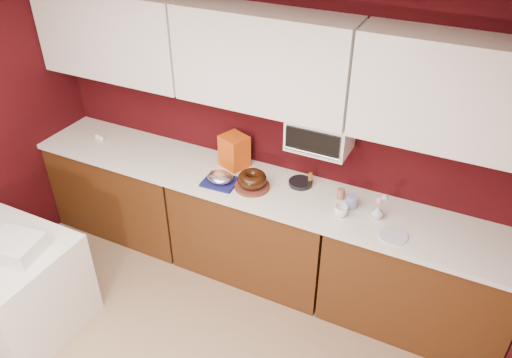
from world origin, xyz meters
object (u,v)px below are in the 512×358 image
at_px(dining_table, 7,285).
at_px(blue_jar, 352,202).
at_px(toaster_oven, 320,133).
at_px(newspaper_stack, 15,247).
at_px(flower_vase, 378,211).
at_px(bundt_cake, 252,179).
at_px(pandoro_box, 234,151).
at_px(foil_ham_nest, 220,177).
at_px(coffee_mug, 341,210).

distance_m(dining_table, blue_jar, 2.64).
bearing_deg(toaster_oven, newspaper_stack, -138.14).
bearing_deg(blue_jar, flower_vase, -10.16).
height_order(bundt_cake, newspaper_stack, bundt_cake).
bearing_deg(newspaper_stack, toaster_oven, 41.86).
bearing_deg(pandoro_box, dining_table, -105.92).
bearing_deg(bundt_cake, foil_ham_nest, -168.13).
height_order(foil_ham_nest, newspaper_stack, foil_ham_nest).
height_order(bundt_cake, foil_ham_nest, bundt_cake).
height_order(blue_jar, flower_vase, flower_vase).
bearing_deg(pandoro_box, foil_ham_nest, -64.49).
relative_size(toaster_oven, pandoro_box, 1.64).
distance_m(foil_ham_nest, coffee_mug, 0.98).
relative_size(pandoro_box, coffee_mug, 2.85).
distance_m(foil_ham_nest, pandoro_box, 0.29).
distance_m(flower_vase, newspaper_stack, 2.53).
xyz_separation_m(dining_table, foil_ham_nest, (1.16, 1.23, 0.58)).
xyz_separation_m(dining_table, flower_vase, (2.37, 1.34, 0.58)).
xyz_separation_m(pandoro_box, newspaper_stack, (-0.93, -1.47, -0.23)).
distance_m(toaster_oven, pandoro_box, 0.79).
distance_m(toaster_oven, newspaper_stack, 2.27).
height_order(bundt_cake, pandoro_box, pandoro_box).
distance_m(toaster_oven, bundt_cake, 0.63).
distance_m(toaster_oven, flower_vase, 0.69).
relative_size(pandoro_box, blue_jar, 2.77).
relative_size(dining_table, pandoro_box, 3.65).
xyz_separation_m(toaster_oven, blue_jar, (0.32, -0.13, -0.43)).
xyz_separation_m(dining_table, coffee_mug, (2.13, 1.25, 0.57)).
xyz_separation_m(toaster_oven, pandoro_box, (-0.71, -0.00, -0.34)).
bearing_deg(dining_table, foil_ham_nest, 46.67).
bearing_deg(flower_vase, blue_jar, 169.84).
distance_m(bundt_cake, flower_vase, 0.96).
bearing_deg(newspaper_stack, dining_table, -170.40).
xyz_separation_m(bundt_cake, newspaper_stack, (-1.20, -1.24, -0.17)).
distance_m(dining_table, coffee_mug, 2.54).
bearing_deg(blue_jar, coffee_mug, -106.66).
distance_m(toaster_oven, blue_jar, 0.55).
distance_m(toaster_oven, coffee_mug, 0.57).
height_order(dining_table, bundt_cake, bundt_cake).
relative_size(foil_ham_nest, newspaper_stack, 0.60).
xyz_separation_m(toaster_oven, flower_vase, (0.52, -0.16, -0.42)).
height_order(dining_table, foil_ham_nest, foil_ham_nest).
bearing_deg(coffee_mug, dining_table, -149.68).
relative_size(toaster_oven, foil_ham_nest, 2.18).
height_order(toaster_oven, newspaper_stack, toaster_oven).
xyz_separation_m(foil_ham_nest, flower_vase, (1.21, 0.11, -0.00)).
bearing_deg(foil_ham_nest, dining_table, -133.33).
relative_size(foil_ham_nest, blue_jar, 2.08).
xyz_separation_m(pandoro_box, coffee_mug, (1.00, -0.26, -0.09)).
distance_m(blue_jar, newspaper_stack, 2.38).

